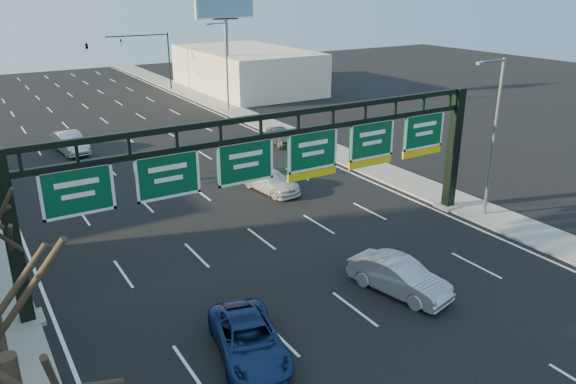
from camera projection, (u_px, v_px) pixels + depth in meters
ground at (386, 333)px, 21.68m from camera, size 160.00×160.00×0.00m
sidewalk_right at (342, 155)px, 43.90m from camera, size 3.00×120.00×0.12m
lane_markings at (189, 184)px, 37.66m from camera, size 21.60×120.00×0.01m
sign_gantry at (283, 165)px, 26.53m from camera, size 24.60×1.20×7.20m
building_right_distant at (246, 70)px, 70.55m from camera, size 12.00×20.00×5.00m
streetlight_near at (493, 131)px, 30.80m from camera, size 2.15×0.22×9.00m
streetlight_far at (226, 62)px, 57.97m from camera, size 2.15×0.22×9.00m
billboard_right at (225, 18)px, 61.80m from camera, size 7.00×0.50×12.00m
traffic_signal_mast at (119, 48)px, 66.49m from camera, size 10.16×0.54×7.00m
car_blue_suv at (249, 339)px, 20.14m from camera, size 3.29×5.24×1.35m
car_silver_sedan at (399, 277)px, 24.27m from camera, size 2.64×4.87×1.52m
car_white_wagon at (271, 181)px, 36.31m from camera, size 2.52×4.84×1.34m
car_grey_far at (281, 136)px, 46.94m from camera, size 2.29×4.33×1.41m
car_silver_distant at (70, 143)px, 44.54m from camera, size 2.22×5.05×1.61m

